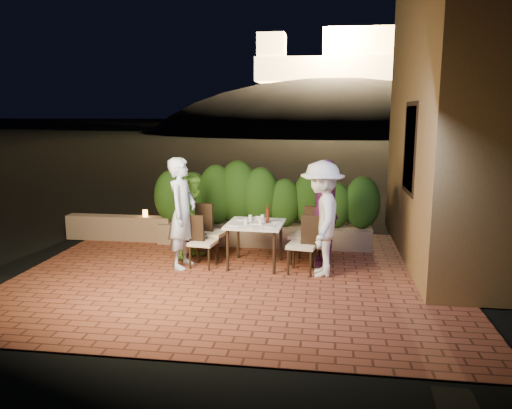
% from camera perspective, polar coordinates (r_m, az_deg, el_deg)
% --- Properties ---
extents(ground, '(400.00, 400.00, 0.00)m').
position_cam_1_polar(ground, '(7.81, -2.79, -9.07)').
color(ground, black).
rests_on(ground, ground).
extents(terrace_floor, '(7.00, 6.00, 0.15)m').
position_cam_1_polar(terrace_floor, '(8.30, -2.13, -8.29)').
color(terrace_floor, brown).
rests_on(terrace_floor, ground).
extents(building_wall, '(1.60, 5.00, 5.00)m').
position_cam_1_polar(building_wall, '(9.48, 21.76, 9.18)').
color(building_wall, olive).
rests_on(building_wall, ground).
extents(window_pane, '(0.08, 1.00, 1.40)m').
position_cam_1_polar(window_pane, '(8.86, 17.36, 6.17)').
color(window_pane, black).
rests_on(window_pane, building_wall).
extents(window_frame, '(0.06, 1.15, 1.55)m').
position_cam_1_polar(window_frame, '(8.86, 17.29, 6.17)').
color(window_frame, black).
rests_on(window_frame, building_wall).
extents(planter, '(4.20, 0.55, 0.40)m').
position_cam_1_polar(planter, '(9.90, 0.85, -3.52)').
color(planter, '#7B654E').
rests_on(planter, ground).
extents(hedge, '(4.00, 0.70, 1.10)m').
position_cam_1_polar(hedge, '(9.74, 0.87, 0.77)').
color(hedge, '#1A3B0F').
rests_on(hedge, planter).
extents(parapet, '(2.20, 0.30, 0.50)m').
position_cam_1_polar(parapet, '(10.68, -15.35, -2.58)').
color(parapet, '#7B654E').
rests_on(parapet, ground).
extents(hill, '(52.00, 40.00, 22.00)m').
position_cam_1_polar(hill, '(67.55, 8.62, 4.75)').
color(hill, black).
rests_on(hill, ground).
extents(fortress, '(26.00, 8.00, 8.00)m').
position_cam_1_polar(fortress, '(67.69, 8.97, 17.06)').
color(fortress, '#FFCC7A').
rests_on(fortress, hill).
extents(dining_table, '(0.98, 0.98, 0.75)m').
position_cam_1_polar(dining_table, '(8.54, -0.10, -4.58)').
color(dining_table, white).
rests_on(dining_table, ground).
extents(plate_nw, '(0.25, 0.25, 0.01)m').
position_cam_1_polar(plate_nw, '(8.31, -2.45, -2.30)').
color(plate_nw, white).
rests_on(plate_nw, dining_table).
extents(plate_sw, '(0.23, 0.23, 0.01)m').
position_cam_1_polar(plate_sw, '(8.73, -1.50, -1.67)').
color(plate_sw, white).
rests_on(plate_sw, dining_table).
extents(plate_ne, '(0.23, 0.23, 0.01)m').
position_cam_1_polar(plate_ne, '(8.20, 1.39, -2.47)').
color(plate_ne, white).
rests_on(plate_ne, dining_table).
extents(plate_se, '(0.22, 0.22, 0.01)m').
position_cam_1_polar(plate_se, '(8.58, 2.18, -1.89)').
color(plate_se, white).
rests_on(plate_se, dining_table).
extents(plate_centre, '(0.22, 0.22, 0.01)m').
position_cam_1_polar(plate_centre, '(8.42, -0.11, -2.13)').
color(plate_centre, white).
rests_on(plate_centre, dining_table).
extents(plate_front, '(0.24, 0.24, 0.01)m').
position_cam_1_polar(plate_front, '(8.09, 0.04, -2.65)').
color(plate_front, white).
rests_on(plate_front, dining_table).
extents(glass_nw, '(0.06, 0.06, 0.11)m').
position_cam_1_polar(glass_nw, '(8.33, -1.18, -1.94)').
color(glass_nw, silver).
rests_on(glass_nw, dining_table).
extents(glass_sw, '(0.06, 0.06, 0.10)m').
position_cam_1_polar(glass_sw, '(8.62, -0.65, -1.53)').
color(glass_sw, silver).
rests_on(glass_sw, dining_table).
extents(glass_ne, '(0.06, 0.06, 0.11)m').
position_cam_1_polar(glass_ne, '(8.32, 0.52, -1.93)').
color(glass_ne, silver).
rests_on(glass_ne, dining_table).
extents(glass_se, '(0.07, 0.07, 0.12)m').
position_cam_1_polar(glass_se, '(8.57, 0.77, -1.54)').
color(glass_se, silver).
rests_on(glass_se, dining_table).
extents(beer_bottle, '(0.06, 0.06, 0.32)m').
position_cam_1_polar(beer_bottle, '(8.43, 1.35, -1.04)').
color(beer_bottle, '#481A0C').
rests_on(beer_bottle, dining_table).
extents(bowl, '(0.21, 0.21, 0.04)m').
position_cam_1_polar(bowl, '(8.73, 0.16, -1.57)').
color(bowl, white).
rests_on(bowl, dining_table).
extents(chair_left_front, '(0.47, 0.47, 0.89)m').
position_cam_1_polar(chair_left_front, '(8.49, -6.08, -4.23)').
color(chair_left_front, black).
rests_on(chair_left_front, ground).
extents(chair_left_back, '(0.55, 0.55, 1.01)m').
position_cam_1_polar(chair_left_back, '(8.92, -5.06, -3.12)').
color(chair_left_back, black).
rests_on(chair_left_back, ground).
extents(chair_right_front, '(0.52, 0.52, 0.97)m').
position_cam_1_polar(chair_right_front, '(8.17, 5.30, -4.51)').
color(chair_right_front, black).
rests_on(chair_right_front, ground).
extents(chair_right_back, '(0.60, 0.60, 1.02)m').
position_cam_1_polar(chair_right_back, '(8.66, 5.68, -3.47)').
color(chair_right_back, black).
rests_on(chair_right_back, ground).
extents(diner_blue, '(0.51, 0.72, 1.87)m').
position_cam_1_polar(diner_blue, '(8.44, -8.43, -0.98)').
color(diner_blue, silver).
rests_on(diner_blue, ground).
extents(diner_green, '(0.85, 0.92, 1.51)m').
position_cam_1_polar(diner_green, '(9.00, -7.03, -1.38)').
color(diner_green, '#84D643').
rests_on(diner_green, ground).
extents(diner_white, '(0.72, 1.22, 1.85)m').
position_cam_1_polar(diner_white, '(8.01, 7.51, -1.62)').
color(diner_white, silver).
rests_on(diner_white, ground).
extents(diner_purple, '(0.59, 1.13, 1.83)m').
position_cam_1_polar(diner_purple, '(8.53, 7.90, -0.96)').
color(diner_purple, '#6D246E').
rests_on(diner_purple, ground).
extents(parapet_lamp, '(0.10, 0.10, 0.14)m').
position_cam_1_polar(parapet_lamp, '(10.40, -12.55, -1.00)').
color(parapet_lamp, orange).
rests_on(parapet_lamp, parapet).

